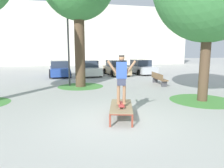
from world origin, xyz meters
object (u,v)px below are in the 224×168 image
(car_blue, at_px, (59,69))
(car_tan, at_px, (116,68))
(skate_box, at_px, (121,107))
(park_bench, at_px, (159,78))
(car_white, at_px, (89,69))
(skater, at_px, (121,76))
(car_silver, at_px, (141,67))
(skateboard, at_px, (121,104))
(light_post, at_px, (68,30))

(car_blue, bearing_deg, car_tan, -0.79)
(skate_box, xyz_separation_m, park_bench, (4.60, 6.58, 0.03))
(car_tan, xyz_separation_m, park_bench, (1.53, -6.63, -0.24))
(car_white, bearing_deg, skater, -91.33)
(car_tan, xyz_separation_m, car_silver, (2.80, 0.34, 0.00))
(car_tan, bearing_deg, skate_box, -103.10)
(skateboard, bearing_deg, skate_box, 74.68)
(skater, bearing_deg, car_blue, 100.51)
(car_white, relative_size, car_tan, 1.01)
(skate_box, height_order, skater, skater)
(car_white, relative_size, light_post, 0.75)
(skate_box, distance_m, car_tan, 13.57)
(skater, height_order, car_tan, skater)
(car_blue, height_order, light_post, light_post)
(car_tan, relative_size, car_silver, 1.00)
(car_silver, bearing_deg, car_blue, -178.18)
(skate_box, distance_m, skateboard, 0.19)
(car_blue, xyz_separation_m, light_post, (0.85, -5.67, 3.13))
(skateboard, height_order, park_bench, park_bench)
(skater, xyz_separation_m, car_tan, (3.11, 13.35, -0.84))
(car_tan, relative_size, light_post, 0.74)
(light_post, bearing_deg, skateboard, -78.07)
(skater, xyz_separation_m, car_blue, (-2.49, 13.42, -0.84))
(car_silver, bearing_deg, light_post, -141.84)
(skate_box, relative_size, car_silver, 0.47)
(car_tan, distance_m, light_post, 7.98)
(skateboard, xyz_separation_m, park_bench, (4.64, 6.72, -0.09))
(skater, xyz_separation_m, car_white, (0.31, 13.37, -0.84))
(car_blue, xyz_separation_m, car_silver, (8.40, 0.27, 0.00))
(car_tan, distance_m, park_bench, 6.80)
(skater, height_order, light_post, light_post)
(car_blue, bearing_deg, car_white, -1.18)
(car_silver, height_order, light_post, light_post)
(skate_box, bearing_deg, car_blue, 100.77)
(park_bench, bearing_deg, car_silver, 79.68)
(skateboard, height_order, car_white, car_white)
(skateboard, xyz_separation_m, light_post, (-1.64, 7.76, 3.29))
(skate_box, height_order, car_tan, car_tan)
(skateboard, distance_m, car_white, 13.37)
(park_bench, relative_size, light_post, 0.42)
(skater, relative_size, car_blue, 0.39)
(car_blue, bearing_deg, skater, -79.49)
(skater, bearing_deg, skate_box, 74.65)
(car_white, relative_size, car_silver, 1.00)
(car_tan, relative_size, park_bench, 1.78)
(skater, height_order, car_blue, skater)
(car_blue, height_order, car_tan, same)
(light_post, bearing_deg, car_silver, 38.16)
(car_tan, bearing_deg, skater, -103.12)
(car_white, distance_m, car_silver, 5.61)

